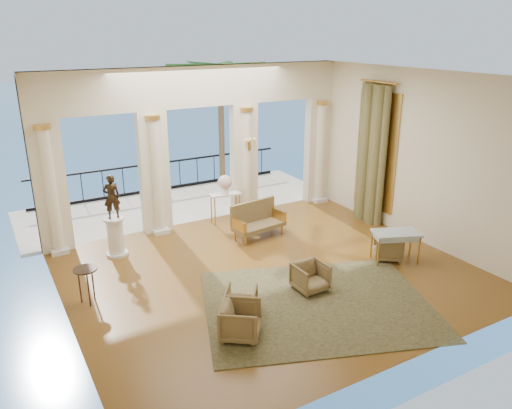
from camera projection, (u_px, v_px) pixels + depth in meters
floor at (270, 273)px, 11.73m from camera, size 9.00×9.00×0.00m
room_walls at (301, 165)px, 9.86m from camera, size 9.00×9.00×9.00m
arcade at (200, 136)px, 14.00m from camera, size 9.00×0.56×4.50m
terrace at (179, 204)px, 16.49m from camera, size 10.00×3.60×0.10m
balustrade at (162, 179)px, 17.65m from camera, size 9.00×0.06×1.03m
palm_tree at (220, 71)px, 16.71m from camera, size 2.00×2.00×4.50m
sea at (23, 125)px, 62.85m from camera, size 160.00×160.00×0.00m
curtain at (371, 155)px, 14.29m from camera, size 0.33×1.40×4.09m
window_frame at (376, 151)px, 14.35m from camera, size 0.04×1.60×3.40m
wall_sconce at (249, 145)px, 14.52m from camera, size 0.30×0.11×0.33m
rug at (317, 304)px, 10.38m from camera, size 5.57×4.97×0.02m
armchair_a at (240, 319)px, 9.18m from camera, size 0.97×0.98×0.74m
armchair_b at (310, 276)px, 10.86m from camera, size 0.67×0.63×0.69m
armchair_c at (388, 246)px, 12.35m from camera, size 0.90×0.90×0.68m
armchair_d at (241, 299)px, 9.98m from camera, size 0.82×0.81×0.62m
settee at (257, 220)px, 13.67m from camera, size 1.54×0.81×0.97m
game_table at (396, 235)px, 12.12m from camera, size 1.27×1.00×0.77m
pedestal at (116, 237)px, 12.52m from camera, size 0.55×0.55×1.00m
statue at (112, 197)px, 12.16m from camera, size 0.42×0.29×1.11m
console_table at (225, 198)px, 14.68m from camera, size 0.95×0.47×0.86m
urn at (225, 183)px, 14.52m from camera, size 0.42×0.42×0.55m
side_table at (86, 273)px, 10.23m from camera, size 0.49×0.49×0.79m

